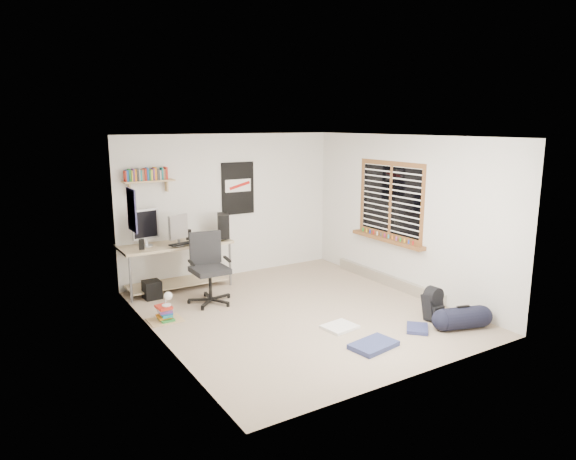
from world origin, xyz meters
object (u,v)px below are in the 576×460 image
backpack (433,306)px  duffel_bag (462,319)px  book_stack (165,310)px  desk (176,267)px  office_chair (210,272)px

backpack → duffel_bag: size_ratio=0.61×
duffel_bag → book_stack: (-3.27, 2.34, 0.01)m
desk → office_chair: size_ratio=1.65×
office_chair → backpack: size_ratio=3.01×
office_chair → duffel_bag: bearing=-39.2°
duffel_bag → backpack: bearing=119.4°
desk → backpack: bearing=-55.7°
backpack → duffel_bag: duffel_bag is taller
backpack → office_chair: bearing=133.0°
desk → duffel_bag: size_ratio=3.05×
office_chair → book_stack: 0.95m
desk → duffel_bag: bearing=-58.2°
office_chair → backpack: 3.26m
desk → duffel_bag: (2.64, -3.64, -0.22)m
office_chair → book_stack: bearing=-149.3°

